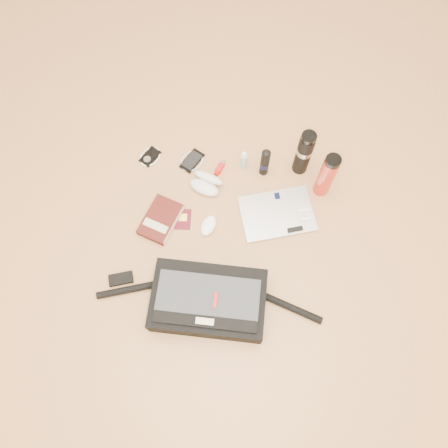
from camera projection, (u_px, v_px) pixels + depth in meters
The scene contains 14 objects.
ground at pixel (222, 248), 2.05m from camera, with size 4.00×4.00×0.00m, color #B77F4C.
messenger_bag at pixel (208, 301), 1.89m from camera, with size 1.01×0.35×0.14m.
laptop at pixel (277, 214), 2.10m from camera, with size 0.41×0.35×0.03m.
book at pixel (161, 220), 2.08m from camera, with size 0.19×0.25×0.04m.
passport at pixel (183, 219), 2.10m from camera, with size 0.09×0.12×0.01m.
mouse at pixel (208, 226), 2.07m from camera, with size 0.08×0.12×0.04m.
sunglasses_case at pixel (206, 183), 2.14m from camera, with size 0.18×0.16×0.09m.
ipod at pixel (150, 157), 2.23m from camera, with size 0.12×0.13×0.01m.
phone at pixel (192, 161), 2.22m from camera, with size 0.14×0.15×0.01m.
inhaler at pixel (220, 167), 2.19m from camera, with size 0.04×0.10×0.03m.
spray_bottle at pixel (244, 161), 2.16m from camera, with size 0.04×0.04×0.13m.
aerosol_can at pixel (265, 162), 2.11m from camera, with size 0.06×0.06×0.19m.
thermos_black at pixel (304, 153), 2.07m from camera, with size 0.08×0.08×0.29m.
thermos_red at pixel (327, 175), 2.03m from camera, with size 0.09×0.09×0.29m.
Camera 1 is at (0.15, -0.66, 1.94)m, focal length 35.00 mm.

